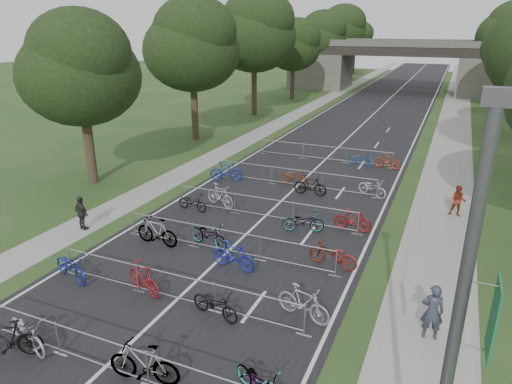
% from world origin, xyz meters
% --- Properties ---
extents(road, '(11.00, 140.00, 0.01)m').
position_xyz_m(road, '(0.00, 50.00, 0.01)').
color(road, black).
rests_on(road, ground).
extents(sidewalk_right, '(3.00, 140.00, 0.01)m').
position_xyz_m(sidewalk_right, '(8.00, 50.00, 0.01)').
color(sidewalk_right, gray).
rests_on(sidewalk_right, ground).
extents(sidewalk_left, '(2.00, 140.00, 0.01)m').
position_xyz_m(sidewalk_left, '(-7.50, 50.00, 0.01)').
color(sidewalk_left, gray).
rests_on(sidewalk_left, ground).
extents(lane_markings, '(0.12, 140.00, 0.00)m').
position_xyz_m(lane_markings, '(0.00, 50.00, 0.00)').
color(lane_markings, silver).
rests_on(lane_markings, ground).
extents(overpass_bridge, '(31.00, 8.00, 7.05)m').
position_xyz_m(overpass_bridge, '(0.00, 65.00, 3.53)').
color(overpass_bridge, '#4E4B45').
rests_on(overpass_bridge, ground).
extents(lamppost, '(0.61, 0.65, 8.21)m').
position_xyz_m(lamppost, '(8.33, 2.00, 4.28)').
color(lamppost, '#4C4C51').
rests_on(lamppost, ground).
extents(tree_left_0, '(6.72, 6.72, 10.25)m').
position_xyz_m(tree_left_0, '(-11.39, 15.93, 6.49)').
color(tree_left_0, '#33261C').
rests_on(tree_left_0, ground).
extents(tree_left_1, '(7.56, 7.56, 11.53)m').
position_xyz_m(tree_left_1, '(-11.39, 27.93, 7.30)').
color(tree_left_1, '#33261C').
rests_on(tree_left_1, ground).
extents(tree_left_2, '(8.40, 8.40, 12.81)m').
position_xyz_m(tree_left_2, '(-11.39, 39.93, 8.12)').
color(tree_left_2, '#33261C').
rests_on(tree_left_2, ground).
extents(tree_left_3, '(6.72, 6.72, 10.25)m').
position_xyz_m(tree_left_3, '(-11.39, 51.93, 6.49)').
color(tree_left_3, '#33261C').
rests_on(tree_left_3, ground).
extents(tree_left_4, '(7.56, 7.56, 11.53)m').
position_xyz_m(tree_left_4, '(-11.39, 63.93, 7.30)').
color(tree_left_4, '#33261C').
rests_on(tree_left_4, ground).
extents(tree_right_4, '(8.18, 8.18, 12.47)m').
position_xyz_m(tree_right_4, '(13.11, 63.93, 7.90)').
color(tree_right_4, '#33261C').
rests_on(tree_right_4, ground).
extents(tree_left_5, '(8.40, 8.40, 12.81)m').
position_xyz_m(tree_left_5, '(-11.39, 75.93, 8.12)').
color(tree_left_5, '#33261C').
rests_on(tree_left_5, ground).
extents(tree_right_5, '(6.16, 6.16, 9.39)m').
position_xyz_m(tree_right_5, '(13.11, 75.93, 5.95)').
color(tree_right_5, '#33261C').
rests_on(tree_right_5, ground).
extents(tree_left_6, '(6.72, 6.72, 10.25)m').
position_xyz_m(tree_left_6, '(-11.39, 87.93, 6.49)').
color(tree_left_6, '#33261C').
rests_on(tree_left_6, ground).
extents(tree_right_6, '(7.17, 7.17, 10.93)m').
position_xyz_m(tree_right_6, '(13.11, 87.93, 6.92)').
color(tree_right_6, '#33261C').
rests_on(tree_right_6, ground).
extents(barrier_row_1, '(9.70, 0.08, 1.10)m').
position_xyz_m(barrier_row_1, '(0.00, 3.60, 0.55)').
color(barrier_row_1, '#ADAFB5').
rests_on(barrier_row_1, ground).
extents(barrier_row_2, '(9.70, 0.08, 1.10)m').
position_xyz_m(barrier_row_2, '(0.00, 7.20, 0.55)').
color(barrier_row_2, '#ADAFB5').
rests_on(barrier_row_2, ground).
extents(barrier_row_3, '(9.70, 0.08, 1.10)m').
position_xyz_m(barrier_row_3, '(0.00, 11.00, 0.55)').
color(barrier_row_3, '#ADAFB5').
rests_on(barrier_row_3, ground).
extents(barrier_row_4, '(9.70, 0.08, 1.10)m').
position_xyz_m(barrier_row_4, '(0.00, 15.00, 0.55)').
color(barrier_row_4, '#ADAFB5').
rests_on(barrier_row_4, ground).
extents(barrier_row_5, '(9.70, 0.08, 1.10)m').
position_xyz_m(barrier_row_5, '(0.00, 20.00, 0.55)').
color(barrier_row_5, '#ADAFB5').
rests_on(barrier_row_5, ground).
extents(barrier_row_6, '(9.70, 0.08, 1.10)m').
position_xyz_m(barrier_row_6, '(0.00, 26.00, 0.55)').
color(barrier_row_6, '#ADAFB5').
rests_on(barrier_row_6, ground).
extents(bike_4, '(1.98, 1.42, 1.17)m').
position_xyz_m(bike_4, '(-2.79, 2.99, 0.59)').
color(bike_4, black).
rests_on(bike_4, ground).
extents(bike_5, '(2.17, 1.27, 1.08)m').
position_xyz_m(bike_5, '(-2.59, 3.47, 0.54)').
color(bike_5, '#989A9F').
rests_on(bike_5, ground).
extents(bike_6, '(2.07, 0.88, 1.21)m').
position_xyz_m(bike_6, '(1.35, 3.71, 0.60)').
color(bike_6, '#ADAFB5').
rests_on(bike_6, ground).
extents(bike_7, '(1.80, 1.25, 0.90)m').
position_xyz_m(bike_7, '(4.30, 4.45, 0.45)').
color(bike_7, '#ADAFB5').
rests_on(bike_7, ground).
extents(bike_8, '(2.15, 1.27, 1.07)m').
position_xyz_m(bike_8, '(-4.30, 6.91, 0.53)').
color(bike_8, navy).
rests_on(bike_8, ground).
extents(bike_9, '(1.94, 1.18, 1.13)m').
position_xyz_m(bike_9, '(-1.31, 7.26, 0.56)').
color(bike_9, maroon).
rests_on(bike_9, ground).
extents(bike_10, '(1.93, 1.01, 0.96)m').
position_xyz_m(bike_10, '(1.68, 6.97, 0.48)').
color(bike_10, black).
rests_on(bike_10, ground).
extents(bike_11, '(2.02, 1.02, 1.17)m').
position_xyz_m(bike_11, '(4.30, 8.01, 0.58)').
color(bike_11, '#95959C').
rests_on(bike_11, ground).
extents(bike_12, '(2.09, 0.69, 1.24)m').
position_xyz_m(bike_12, '(-3.05, 10.54, 0.62)').
color(bike_12, '#ADAFB5').
rests_on(bike_12, ground).
extents(bike_13, '(2.14, 1.20, 1.07)m').
position_xyz_m(bike_13, '(-0.95, 11.29, 0.53)').
color(bike_13, '#ADAFB5').
rests_on(bike_13, ground).
extents(bike_14, '(1.96, 0.74, 1.15)m').
position_xyz_m(bike_14, '(0.86, 9.98, 0.57)').
color(bike_14, '#1B2599').
rests_on(bike_14, ground).
extents(bike_15, '(2.08, 0.97, 1.05)m').
position_xyz_m(bike_15, '(4.30, 11.68, 0.53)').
color(bike_15, maroon).
rests_on(bike_15, ground).
extents(bike_16, '(1.77, 0.80, 0.90)m').
position_xyz_m(bike_16, '(-3.69, 14.49, 0.45)').
color(bike_16, black).
rests_on(bike_16, ground).
extents(bike_17, '(2.08, 1.28, 1.21)m').
position_xyz_m(bike_17, '(-2.65, 15.52, 0.61)').
color(bike_17, '#96979D').
rests_on(bike_17, ground).
extents(bike_18, '(2.00, 1.24, 0.99)m').
position_xyz_m(bike_18, '(2.25, 14.30, 0.49)').
color(bike_18, '#ADAFB5').
rests_on(bike_18, ground).
extents(bike_19, '(1.78, 0.58, 1.06)m').
position_xyz_m(bike_19, '(4.30, 15.30, 0.53)').
color(bike_19, maroon).
rests_on(bike_19, ground).
extents(bike_20, '(2.04, 1.16, 1.18)m').
position_xyz_m(bike_20, '(-4.30, 19.45, 0.59)').
color(bike_20, navy).
rests_on(bike_20, ground).
extents(bike_21, '(2.09, 1.11, 1.04)m').
position_xyz_m(bike_21, '(-0.19, 20.21, 0.52)').
color(bike_21, maroon).
rests_on(bike_21, ground).
extents(bike_22, '(1.87, 0.54, 1.12)m').
position_xyz_m(bike_22, '(1.12, 19.02, 0.56)').
color(bike_22, black).
rests_on(bike_22, ground).
extents(bike_23, '(1.93, 1.42, 0.97)m').
position_xyz_m(bike_23, '(4.30, 20.26, 0.48)').
color(bike_23, silver).
rests_on(bike_23, ground).
extents(bike_26, '(1.86, 0.95, 0.93)m').
position_xyz_m(bike_26, '(2.60, 25.75, 0.47)').
color(bike_26, '#19488C').
rests_on(bike_26, ground).
extents(bike_27, '(1.76, 0.72, 1.03)m').
position_xyz_m(bike_27, '(4.30, 25.85, 0.51)').
color(bike_27, '#9A2F16').
rests_on(bike_27, ground).
extents(pedestrian_a, '(0.72, 0.53, 1.80)m').
position_xyz_m(pedestrian_a, '(8.08, 8.64, 0.90)').
color(pedestrian_a, '#2C3042').
rests_on(pedestrian_a, ground).
extents(pedestrian_b, '(0.81, 0.65, 1.56)m').
position_xyz_m(pedestrian_b, '(8.63, 19.08, 0.78)').
color(pedestrian_b, maroon).
rests_on(pedestrian_b, ground).
extents(pedestrian_c, '(1.01, 0.61, 1.60)m').
position_xyz_m(pedestrian_c, '(-7.11, 10.48, 0.80)').
color(pedestrian_c, '#232426').
rests_on(pedestrian_c, ground).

